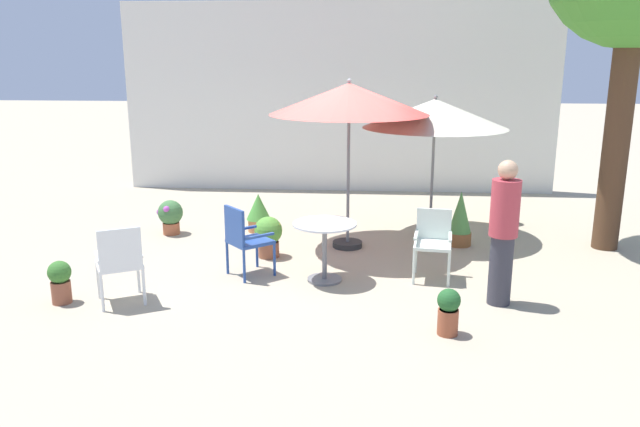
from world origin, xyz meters
TOP-DOWN VIEW (x-y plane):
  - ground_plane at (0.00, 0.00)m, footprint 60.00×60.00m
  - villa_facade at (0.00, 4.66)m, footprint 8.85×0.30m
  - patio_umbrella_0 at (1.62, 1.24)m, footprint 2.20×2.20m
  - patio_umbrella_1 at (0.35, 0.53)m, footprint 2.27×2.27m
  - cafe_table_0 at (0.11, -0.93)m, footprint 0.80×0.80m
  - patio_chair_0 at (-0.92, -0.84)m, footprint 0.67×0.67m
  - patio_chair_1 at (-2.14, -1.88)m, footprint 0.65×0.64m
  - patio_chair_2 at (1.47, -0.70)m, footprint 0.52×0.53m
  - potted_plant_0 at (1.47, -2.39)m, footprint 0.24×0.24m
  - potted_plant_1 at (-2.85, -1.89)m, footprint 0.26×0.26m
  - potted_plant_2 at (2.95, 2.08)m, footprint 0.35×0.35m
  - potted_plant_3 at (-1.11, 1.26)m, footprint 0.39×0.39m
  - potted_plant_4 at (2.01, 0.75)m, footprint 0.36×0.36m
  - potted_plant_5 at (-2.48, 1.00)m, footprint 0.41×0.40m
  - potted_plant_6 at (-0.75, -0.03)m, footprint 0.39×0.39m
  - standing_person at (2.15, -1.52)m, footprint 0.38×0.38m

SIDE VIEW (x-z plane):
  - ground_plane at x=0.00m, z-range 0.00..0.00m
  - potted_plant_0 at x=1.47m, z-range 0.01..0.51m
  - potted_plant_1 at x=-2.85m, z-range 0.02..0.53m
  - potted_plant_5 at x=-2.48m, z-range 0.04..0.58m
  - potted_plant_6 at x=-0.75m, z-range 0.03..0.61m
  - potted_plant_2 at x=2.95m, z-range 0.02..0.62m
  - potted_plant_3 at x=-1.11m, z-range 0.01..0.63m
  - potted_plant_4 at x=2.01m, z-range -0.01..0.81m
  - patio_chair_2 at x=1.47m, z-range 0.08..0.95m
  - patio_chair_0 at x=-0.92m, z-range 0.06..0.99m
  - cafe_table_0 at x=0.11m, z-range 0.15..0.91m
  - patio_chair_1 at x=-2.14m, z-range 0.07..1.00m
  - standing_person at x=2.15m, z-range 0.03..1.69m
  - patio_umbrella_0 at x=1.62m, z-range 0.80..3.00m
  - villa_facade at x=0.00m, z-range 0.00..3.83m
  - patio_umbrella_1 at x=0.35m, z-range 0.93..3.39m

